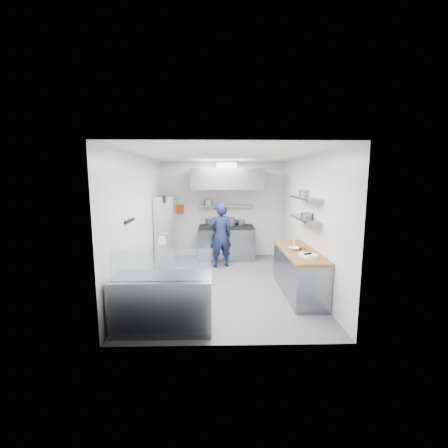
{
  "coord_description": "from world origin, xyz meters",
  "views": [
    {
      "loc": [
        -0.17,
        -6.39,
        2.32
      ],
      "look_at": [
        0.0,
        0.6,
        1.25
      ],
      "focal_mm": 24.0,
      "sensor_mm": 36.0,
      "label": 1
    }
  ],
  "objects_px": {
    "chef": "(220,235)",
    "wire_rack": "(166,231)",
    "gas_range": "(226,243)",
    "display_case": "(163,303)"
  },
  "relations": [
    {
      "from": "wire_rack",
      "to": "display_case",
      "type": "height_order",
      "value": "wire_rack"
    },
    {
      "from": "display_case",
      "to": "chef",
      "type": "bearing_deg",
      "value": 74.31
    },
    {
      "from": "wire_rack",
      "to": "display_case",
      "type": "bearing_deg",
      "value": -81.58
    },
    {
      "from": "wire_rack",
      "to": "gas_range",
      "type": "bearing_deg",
      "value": 17.64
    },
    {
      "from": "gas_range",
      "to": "wire_rack",
      "type": "xyz_separation_m",
      "value": [
        -1.63,
        -0.52,
        0.48
      ]
    },
    {
      "from": "gas_range",
      "to": "wire_rack",
      "type": "height_order",
      "value": "wire_rack"
    },
    {
      "from": "gas_range",
      "to": "wire_rack",
      "type": "relative_size",
      "value": 0.86
    },
    {
      "from": "chef",
      "to": "wire_rack",
      "type": "relative_size",
      "value": 0.91
    },
    {
      "from": "gas_range",
      "to": "display_case",
      "type": "distance_m",
      "value": 4.25
    },
    {
      "from": "chef",
      "to": "display_case",
      "type": "distance_m",
      "value": 3.45
    }
  ]
}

